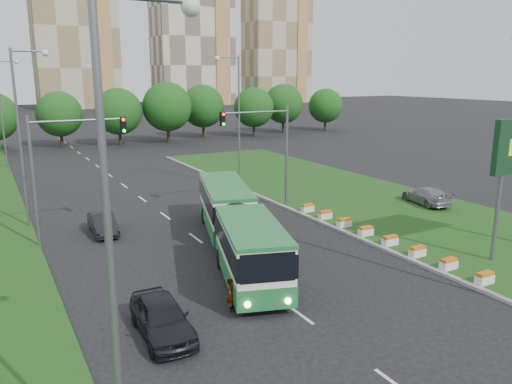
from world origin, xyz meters
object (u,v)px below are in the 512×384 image
car_left_near (162,317)px  car_left_far (103,224)px  traffic_mast_median (269,141)px  traffic_mast_left (61,159)px  articulated_bus (231,224)px  car_median (426,195)px  shopping_trolley (262,295)px  pedestrian (231,295)px

car_left_near → car_left_far: size_ratio=1.13×
traffic_mast_median → traffic_mast_left: same height
articulated_bus → car_left_far: bearing=146.0°
car_left_near → car_median: (25.31, 9.67, 0.05)m
articulated_bus → shopping_trolley: 6.91m
traffic_mast_median → car_left_near: size_ratio=1.72×
traffic_mast_left → articulated_bus: 11.11m
car_left_far → car_median: (24.45, -5.08, 0.16)m
car_left_near → articulated_bus: bearing=50.0°
car_left_near → car_median: 27.10m
traffic_mast_left → car_left_far: bearing=19.9°
articulated_bus → car_median: bearing=24.5°
traffic_mast_left → car_left_near: traffic_mast_left is taller
traffic_mast_left → shopping_trolley: bearing=-63.2°
car_left_far → car_median: 24.98m
pedestrian → traffic_mast_median: bearing=-13.5°
car_left_far → car_median: car_median is taller
traffic_mast_left → pedestrian: (4.89, -13.27, -4.59)m
articulated_bus → car_left_far: articulated_bus is taller
car_left_far → car_median: bearing=-9.5°
car_left_near → pedestrian: size_ratio=3.04×
articulated_bus → shopping_trolley: (-1.64, -6.55, -1.47)m
car_median → shopping_trolley: 22.08m
traffic_mast_left → car_left_near: 14.70m
articulated_bus → traffic_mast_left: bearing=159.1°
traffic_mast_median → pedestrian: traffic_mast_median is taller
car_left_far → shopping_trolley: (4.23, -13.93, -0.41)m
traffic_mast_left → car_median: traffic_mast_left is taller
articulated_bus → car_median: articulated_bus is taller
car_left_far → pedestrian: pedestrian is taller
articulated_bus → pedestrian: articulated_bus is taller
traffic_mast_median → traffic_mast_left: (-15.16, -1.00, 0.00)m
articulated_bus → car_median: 18.74m
traffic_mast_left → pedestrian: size_ratio=5.23×
car_left_far → articulated_bus: bearing=-49.3°
traffic_mast_median → pedestrian: 18.17m
shopping_trolley → traffic_mast_left: bearing=129.3°
shopping_trolley → car_median: bearing=36.1°
car_median → shopping_trolley: (-20.22, -8.85, -0.57)m
traffic_mast_left → pedestrian: traffic_mast_left is taller
articulated_bus → car_left_far: 9.49m
car_left_near → traffic_mast_left: bearing=98.6°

